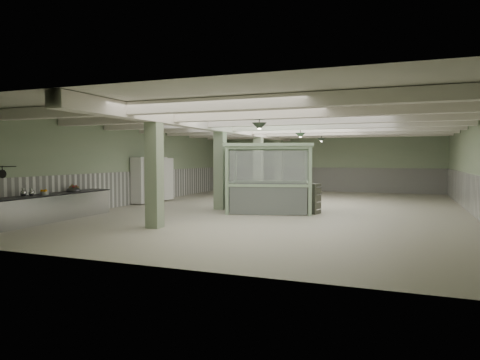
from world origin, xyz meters
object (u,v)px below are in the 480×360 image
(guard_booth, at_px, (269,166))
(prep_counter, at_px, (51,207))
(walkin_cooler, at_px, (150,180))
(filing_cabinet, at_px, (314,199))

(guard_booth, bearing_deg, prep_counter, -154.84)
(walkin_cooler, xyz_separation_m, filing_cabinet, (8.01, -1.28, -0.48))
(walkin_cooler, bearing_deg, filing_cabinet, -9.08)
(prep_counter, bearing_deg, guard_booth, 39.77)
(prep_counter, relative_size, guard_booth, 1.30)
(walkin_cooler, relative_size, guard_booth, 0.59)
(walkin_cooler, relative_size, filing_cabinet, 2.01)
(prep_counter, height_order, guard_booth, guard_booth)
(filing_cabinet, bearing_deg, walkin_cooler, -173.58)
(guard_booth, relative_size, filing_cabinet, 3.41)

